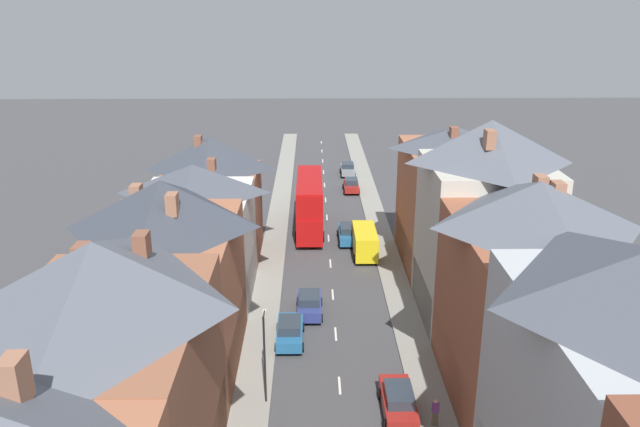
{
  "coord_description": "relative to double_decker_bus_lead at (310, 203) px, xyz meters",
  "views": [
    {
      "loc": [
        -1.62,
        -13.59,
        21.76
      ],
      "look_at": [
        -0.83,
        41.24,
        2.78
      ],
      "focal_mm": 35.0,
      "sensor_mm": 36.0,
      "label": 1
    }
  ],
  "objects": [
    {
      "name": "car_mid_white",
      "position": [
        4.91,
        -28.93,
        -1.96
      ],
      "size": [
        1.9,
        4.37,
        1.7
      ],
      "color": "maroon",
      "rests_on": "ground"
    },
    {
      "name": "car_parked_left_b",
      "position": [
        4.91,
        20.25,
        -1.98
      ],
      "size": [
        1.9,
        3.86,
        1.67
      ],
      "color": "gray",
      "rests_on": "ground"
    },
    {
      "name": "car_mid_black",
      "position": [
        0.01,
        -17.3,
        -1.97
      ],
      "size": [
        1.9,
        4.04,
        1.68
      ],
      "color": "navy",
      "rests_on": "ground"
    },
    {
      "name": "car_near_blue",
      "position": [
        4.91,
        12.94,
        -1.99
      ],
      "size": [
        1.9,
        3.82,
        1.64
      ],
      "color": "maroon",
      "rests_on": "ground"
    },
    {
      "name": "double_decker_bus_lead",
      "position": [
        0.0,
        0.0,
        0.0
      ],
      "size": [
        2.74,
        10.8,
        5.3
      ],
      "color": "#B70F0F",
      "rests_on": "ground"
    },
    {
      "name": "pedestrian_mid_left",
      "position": [
        6.71,
        -30.08,
        -1.78
      ],
      "size": [
        0.36,
        0.22,
        1.61
      ],
      "color": "brown",
      "rests_on": "pavement_right"
    },
    {
      "name": "pavement_right",
      "position": [
        6.91,
        -6.19,
        -2.75
      ],
      "size": [
        2.2,
        104.0,
        0.14
      ],
      "primitive_type": "cube",
      "color": "gray",
      "rests_on": "ground"
    },
    {
      "name": "terrace_row_left",
      "position": [
        -8.38,
        -30.74,
        3.2
      ],
      "size": [
        8.0,
        53.85,
        13.25
      ],
      "color": "#B2704C",
      "rests_on": "ground"
    },
    {
      "name": "car_parked_left_a",
      "position": [
        0.01,
        9.85,
        -2.0
      ],
      "size": [
        1.9,
        3.97,
        1.63
      ],
      "color": "maroon",
      "rests_on": "ground"
    },
    {
      "name": "car_parked_right_a",
      "position": [
        3.61,
        -3.09,
        -1.96
      ],
      "size": [
        1.9,
        4.41,
        1.7
      ],
      "color": "#236093",
      "rests_on": "ground"
    },
    {
      "name": "pavement_left",
      "position": [
        -3.29,
        -6.19,
        -2.75
      ],
      "size": [
        2.2,
        104.0,
        0.14
      ],
      "primitive_type": "cube",
      "color": "gray",
      "rests_on": "ground"
    },
    {
      "name": "centre_line_dashes",
      "position": [
        1.81,
        -8.19,
        -2.81
      ],
      "size": [
        0.14,
        97.8,
        0.01
      ],
      "color": "silver",
      "rests_on": "ground"
    },
    {
      "name": "delivery_van",
      "position": [
        4.91,
        -6.41,
        -1.48
      ],
      "size": [
        2.2,
        5.2,
        2.41
      ],
      "color": "yellow",
      "rests_on": "ground"
    },
    {
      "name": "terrace_row_right",
      "position": [
        12.0,
        -29.98,
        3.93
      ],
      "size": [
        8.0,
        52.2,
        14.65
      ],
      "color": "brown",
      "rests_on": "ground"
    },
    {
      "name": "street_lamp",
      "position": [
        -2.44,
        -27.68,
        0.43
      ],
      "size": [
        0.2,
        1.12,
        5.5
      ],
      "color": "black",
      "rests_on": "ground"
    },
    {
      "name": "car_far_grey",
      "position": [
        -1.29,
        -21.13,
        -1.99
      ],
      "size": [
        1.9,
        4.22,
        1.64
      ],
      "color": "#236093",
      "rests_on": "ground"
    }
  ]
}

